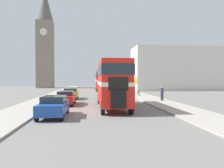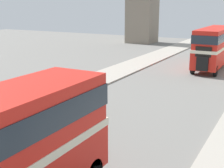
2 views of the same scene
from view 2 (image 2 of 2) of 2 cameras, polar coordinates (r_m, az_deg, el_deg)
bus_distant at (r=35.26m, az=18.20°, el=6.91°), size 2.48×10.27×4.29m
car_parked_far at (r=19.48m, az=-9.16°, el=-3.61°), size 1.85×4.08×1.42m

